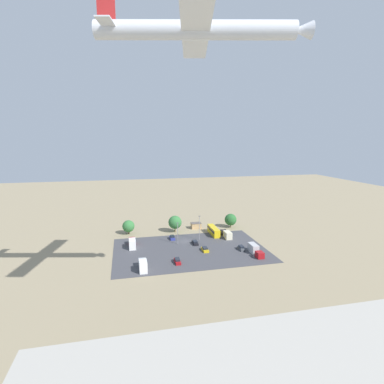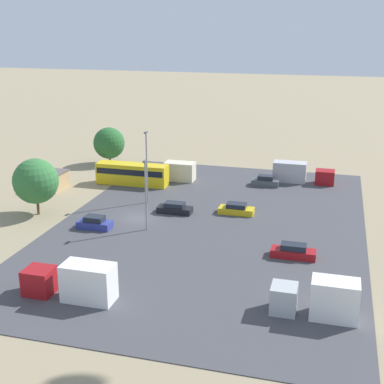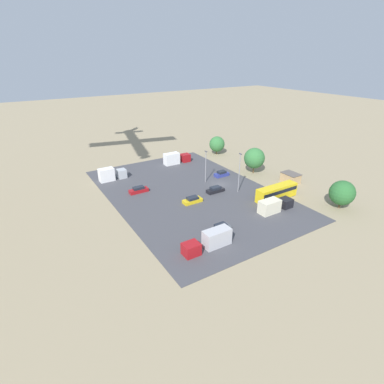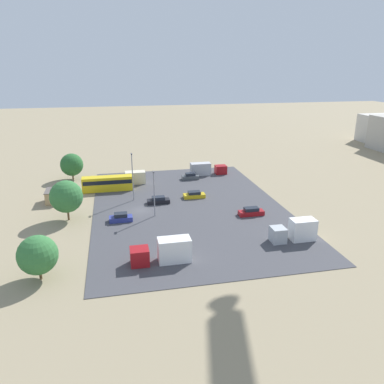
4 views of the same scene
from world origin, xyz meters
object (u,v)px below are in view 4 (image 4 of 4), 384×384
Objects in this scene: parked_car_2 at (251,212)px; parked_truck_1 at (129,178)px; parked_car_1 at (194,195)px; parked_car_0 at (158,200)px; parked_car_3 at (190,177)px; parked_car_4 at (121,218)px; parked_truck_3 at (296,231)px; parked_truck_0 at (206,169)px; parked_truck_2 at (165,252)px; shed_building at (55,196)px; bus at (108,183)px.

parked_truck_1 is (-24.79, -21.47, 0.70)m from parked_car_2.
parked_car_0 is at bearing -76.72° from parked_car_1.
parked_car_4 is at bearing 142.69° from parked_car_3.
parked_car_0 is 0.62× the size of parked_truck_3.
parked_truck_0 is (-18.67, 14.74, 0.84)m from parked_car_0.
parked_car_4 is at bearing -58.35° from parked_car_1.
parked_truck_2 is at bearing 19.37° from parked_car_4.
parked_truck_3 is at bearing 26.48° from parked_car_1.
parked_car_3 is 0.56× the size of parked_truck_3.
parked_truck_1 is 39.13m from parked_truck_2.
bus reaches higher than shed_building.
bus is (-5.23, 10.78, 0.52)m from shed_building.
parked_car_3 is at bearing 103.31° from bus.
parked_truck_2 is (42.87, -16.81, 0.17)m from parked_truck_0.
parked_car_3 is 0.48× the size of parked_truck_2.
parked_car_1 is 18.49m from parked_car_4.
parked_truck_2 is (34.86, 8.07, -0.15)m from bus.
parked_car_3 is at bearing -87.77° from parked_truck_1.
parked_car_2 is 12.04m from parked_truck_3.
parked_car_2 is 24.29m from parked_car_4.
parked_car_0 is at bearing -160.98° from parked_truck_1.
parked_car_4 is at bearing -95.06° from parked_car_2.
parked_car_1 is 1.10× the size of parked_car_3.
bus is 6.54m from parked_truck_1.
parked_car_1 is at bearing 121.65° from parked_car_4.
parked_car_2 is (15.41, 37.29, -0.60)m from shed_building.
parked_car_3 reaches higher than parked_car_4.
parked_car_3 reaches higher than parked_car_1.
parked_car_0 is (10.66, 10.14, -1.16)m from bus.
parked_car_1 is at bearing -144.50° from parked_car_2.
parked_truck_2 is 21.81m from parked_truck_3.
parked_truck_0 is 1.09× the size of parked_truck_2.
shed_building is 0.54× the size of parked_truck_2.
shed_building reaches higher than parked_car_0.
shed_building is 11.99m from bus.
parked_truck_1 reaches higher than shed_building.
bus reaches higher than parked_car_4.
parked_car_0 is at bearing -4.89° from parked_truck_2.
bus reaches higher than parked_car_3.
parked_truck_0 reaches higher than parked_car_4.
parked_truck_0 is at bearing -21.41° from parked_truck_2.
parked_truck_1 is at bearing -134.83° from parked_car_1.
parked_truck_3 is (13.70, 27.40, 0.95)m from parked_car_4.
parked_car_4 is (-2.14, -24.19, 0.01)m from parked_car_2.
bus is at bearing 115.87° from shed_building.
parked_truck_3 reaches higher than bus.
parked_truck_1 is (-4.15, 5.04, -0.42)m from bus.
bus reaches higher than parked_truck_1.
parked_car_4 is (23.23, -17.70, -0.02)m from parked_car_3.
bus is at bearing -115.96° from parked_car_1.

